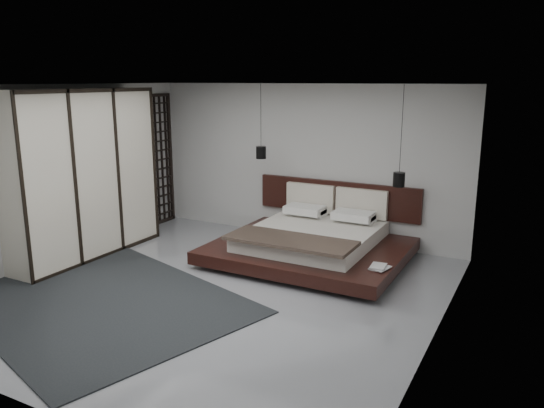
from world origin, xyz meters
The scene contains 14 objects.
floor centered at (0.00, 0.00, 0.00)m, with size 6.00×6.00×0.00m, color gray.
ceiling centered at (0.00, 0.00, 2.80)m, with size 6.00×6.00×0.00m, color white.
wall_back centered at (0.00, 3.00, 1.40)m, with size 6.00×6.00×0.00m, color #B7B7B5.
wall_front centered at (0.00, -3.00, 1.40)m, with size 6.00×6.00×0.00m, color #B7B7B5.
wall_left centered at (-3.00, 0.00, 1.40)m, with size 6.00×6.00×0.00m, color #B7B7B5.
wall_right centered at (3.00, 0.00, 1.40)m, with size 6.00×6.00×0.00m, color #B7B7B5.
lattice_screen centered at (-2.95, 2.45, 1.30)m, with size 0.05×0.90×2.60m, color black.
bed centered at (0.68, 1.90, 0.30)m, with size 3.00×2.48×1.11m.
book_lower centered at (1.91, 1.21, 0.29)m, with size 0.22×0.30×0.03m, color #99724C.
book_upper centered at (1.89, 1.18, 0.32)m, with size 0.20×0.28×0.02m, color #99724C.
pendant_left centered at (-0.55, 2.39, 1.62)m, with size 0.18×0.18×1.29m.
pendant_right centered at (1.91, 2.39, 1.35)m, with size 0.18×0.18×1.57m.
wardrobe centered at (-2.70, 0.32, 1.37)m, with size 0.65×2.78×2.73m.
rug centered at (-1.20, -0.99, 0.01)m, with size 4.02×2.87×0.02m, color black.
Camera 1 is at (3.97, -5.71, 2.87)m, focal length 35.00 mm.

